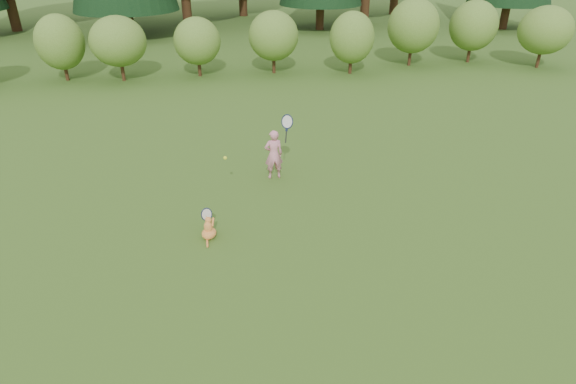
{
  "coord_description": "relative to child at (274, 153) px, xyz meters",
  "views": [
    {
      "loc": [
        -1.02,
        -7.55,
        5.19
      ],
      "look_at": [
        0.2,
        0.8,
        0.7
      ],
      "focal_mm": 30.0,
      "sensor_mm": 36.0,
      "label": 1
    }
  ],
  "objects": [
    {
      "name": "shrub_row",
      "position": [
        -0.17,
        10.1,
        0.76
      ],
      "size": [
        28.0,
        3.0,
        2.8
      ],
      "primitive_type": null,
      "color": "#496920",
      "rests_on": "ground"
    },
    {
      "name": "tennis_ball",
      "position": [
        -1.16,
        -0.8,
        0.31
      ],
      "size": [
        0.08,
        0.08,
        0.08
      ],
      "color": "#B4CB17",
      "rests_on": "ground"
    },
    {
      "name": "ground",
      "position": [
        -0.17,
        -2.9,
        -0.64
      ],
      "size": [
        100.0,
        100.0,
        0.0
      ],
      "primitive_type": "plane",
      "color": "#2F4C15",
      "rests_on": "ground"
    },
    {
      "name": "cat",
      "position": [
        -1.58,
        -2.44,
        -0.4
      ],
      "size": [
        0.47,
        0.67,
        0.64
      ],
      "rotation": [
        0.0,
        0.0,
        -0.41
      ],
      "color": "#D65E29",
      "rests_on": "ground"
    },
    {
      "name": "child",
      "position": [
        0.0,
        0.0,
        0.0
      ],
      "size": [
        0.71,
        0.47,
        1.82
      ],
      "rotation": [
        0.0,
        0.0,
        3.24
      ],
      "color": "pink",
      "rests_on": "ground"
    }
  ]
}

